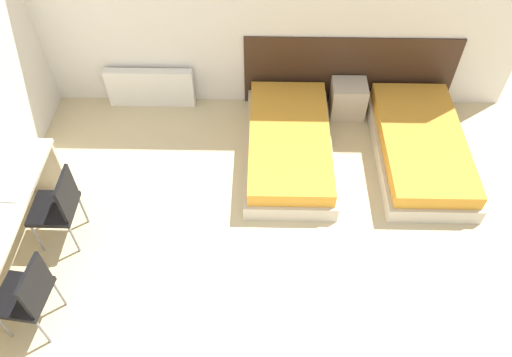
{
  "coord_description": "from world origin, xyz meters",
  "views": [
    {
      "loc": [
        0.06,
        -0.95,
        4.23
      ],
      "look_at": [
        0.0,
        2.23,
        0.55
      ],
      "focal_mm": 35.0,
      "sensor_mm": 36.0,
      "label": 1
    }
  ],
  "objects": [
    {
      "name": "chair_near_notebook",
      "position": [
        -1.86,
        0.97,
        0.51
      ],
      "size": [
        0.46,
        0.46,
        0.89
      ],
      "rotation": [
        0.0,
        0.0,
        -0.12
      ],
      "color": "black",
      "rests_on": "ground_plane"
    },
    {
      "name": "chair_near_laptop",
      "position": [
        -1.86,
        1.9,
        0.51
      ],
      "size": [
        0.42,
        0.42,
        0.89
      ],
      "rotation": [
        0.0,
        0.0,
        -0.01
      ],
      "color": "black",
      "rests_on": "ground_plane"
    },
    {
      "name": "nightstand",
      "position": [
        1.1,
        3.83,
        0.22
      ],
      "size": [
        0.42,
        0.36,
        0.45
      ],
      "color": "beige",
      "rests_on": "ground_plane"
    },
    {
      "name": "bed_near_window",
      "position": [
        0.36,
        3.06,
        0.18
      ],
      "size": [
        0.98,
        1.89,
        0.37
      ],
      "color": "beige",
      "rests_on": "ground_plane"
    },
    {
      "name": "wall_back",
      "position": [
        0.0,
        4.08,
        1.35
      ],
      "size": [
        6.15,
        0.05,
        2.7
      ],
      "color": "silver",
      "rests_on": "ground_plane"
    },
    {
      "name": "bed_near_door",
      "position": [
        1.85,
        3.06,
        0.18
      ],
      "size": [
        0.98,
        1.89,
        0.37
      ],
      "color": "beige",
      "rests_on": "ground_plane"
    },
    {
      "name": "radiator",
      "position": [
        -1.35,
        3.96,
        0.26
      ],
      "size": [
        1.08,
        0.12,
        0.51
      ],
      "color": "silver",
      "rests_on": "ground_plane"
    },
    {
      "name": "headboard_panel",
      "position": [
        1.1,
        4.04,
        0.48
      ],
      "size": [
        2.57,
        0.03,
        0.95
      ],
      "color": "#382316",
      "rests_on": "ground_plane"
    }
  ]
}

